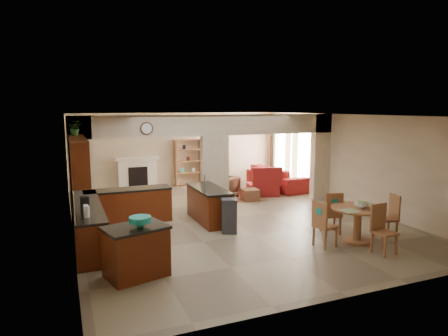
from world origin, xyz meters
name	(u,v)px	position (x,y,z in m)	size (l,w,h in m)	color
floor	(228,218)	(0.00, 0.00, 0.00)	(10.00, 10.00, 0.00)	#83765A
ceiling	(228,115)	(0.00, 0.00, 2.80)	(10.00, 10.00, 0.00)	white
wall_back	(178,149)	(0.00, 5.00, 1.40)	(8.00, 8.00, 0.00)	beige
wall_front	(353,212)	(0.00, -5.00, 1.40)	(8.00, 8.00, 0.00)	beige
wall_left	(69,177)	(-4.00, 0.00, 1.40)	(10.00, 10.00, 0.00)	beige
wall_right	(348,160)	(4.00, 0.00, 1.40)	(10.00, 10.00, 0.00)	beige
partition_left_pier	(81,170)	(-3.70, 1.00, 1.40)	(0.60, 0.25, 2.80)	beige
partition_center_pier	(215,173)	(0.00, 1.00, 1.10)	(0.80, 0.25, 2.20)	beige
partition_right_pier	(320,157)	(3.70, 1.00, 1.40)	(0.60, 0.25, 2.80)	beige
partition_header	(215,125)	(0.00, 1.00, 2.50)	(8.00, 0.25, 0.60)	beige
kitchen_counter	(105,216)	(-3.26, -0.25, 0.46)	(2.52, 3.29, 1.48)	#451108
upper_cabinets	(78,159)	(-3.82, -0.80, 1.92)	(0.35, 2.40, 0.90)	#451108
peninsula	(209,205)	(-0.60, -0.11, 0.46)	(0.70, 1.85, 0.91)	#451108
wall_clock	(147,128)	(-2.00, 0.85, 2.45)	(0.34, 0.34, 0.03)	#452217
rug	(237,198)	(1.20, 2.10, 0.01)	(1.60, 1.30, 0.01)	#9B5A38
fireplace	(137,173)	(-1.60, 4.83, 0.61)	(1.60, 0.35, 1.20)	silver
shelving_unit	(188,162)	(0.35, 4.82, 0.90)	(1.00, 0.32, 1.80)	#9F5F36
window_a	(305,158)	(3.97, 2.30, 1.20)	(0.02, 0.90, 1.90)	white
window_b	(281,153)	(3.97, 4.00, 1.20)	(0.02, 0.90, 1.90)	white
glazed_door	(292,159)	(3.97, 3.15, 1.05)	(0.02, 0.70, 2.10)	white
drape_a_left	(314,160)	(3.93, 1.70, 1.20)	(0.10, 0.28, 2.30)	#45251B
drape_a_right	(295,156)	(3.93, 2.90, 1.20)	(0.10, 0.28, 2.30)	#45251B
drape_b_left	(288,155)	(3.93, 3.40, 1.20)	(0.10, 0.28, 2.30)	#45251B
drape_b_right	(273,151)	(3.93, 4.60, 1.20)	(0.10, 0.28, 2.30)	#45251B
ceiling_fan	(234,120)	(1.50, 3.00, 2.56)	(1.00, 1.00, 0.10)	white
kitchen_island	(136,251)	(-3.00, -2.90, 0.47)	(1.23, 1.02, 0.93)	#451108
teal_bowl	(140,222)	(-2.92, -2.95, 1.02)	(0.39, 0.39, 0.18)	teal
trash_can	(229,217)	(-0.48, -1.22, 0.39)	(0.37, 0.31, 0.78)	#2A2B2D
dining_table	(358,220)	(1.91, -2.95, 0.53)	(1.19, 1.19, 0.81)	#9F5F36
fruit_bowl	(361,205)	(1.92, -3.03, 0.89)	(0.30, 0.30, 0.16)	#81A723
sofa	(277,177)	(3.30, 3.08, 0.40)	(1.08, 2.76, 0.81)	maroon
chaise	(262,189)	(2.22, 2.20, 0.20)	(1.01, 0.83, 0.40)	maroon
armchair	(225,187)	(0.88, 2.37, 0.36)	(0.76, 0.78, 0.71)	maroon
ottoman	(250,195)	(1.47, 1.65, 0.19)	(0.51, 0.51, 0.37)	maroon
plant	(75,128)	(-3.82, -0.05, 2.54)	(0.31, 0.27, 0.35)	#225015
chair_north	(332,212)	(1.75, -2.25, 0.55)	(0.51, 0.51, 1.02)	#9F5F36
chair_east	(390,214)	(2.83, -2.96, 0.55)	(0.51, 0.51, 1.02)	#9F5F36
chair_south	(382,227)	(1.94, -3.64, 0.55)	(0.45, 0.45, 1.02)	#9F5F36
chair_west	(323,222)	(1.00, -2.91, 0.55)	(0.49, 0.49, 1.02)	#9F5F36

